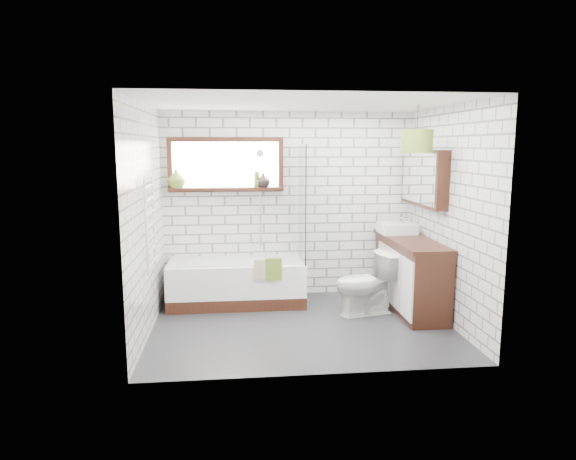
{
  "coord_description": "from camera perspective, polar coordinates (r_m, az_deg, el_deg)",
  "views": [
    {
      "loc": [
        -0.76,
        -5.62,
        2.05
      ],
      "look_at": [
        -0.13,
        0.25,
        1.08
      ],
      "focal_mm": 32.0,
      "sensor_mm": 36.0,
      "label": 1
    }
  ],
  "objects": [
    {
      "name": "wall_left",
      "position": [
        5.75,
        -15.51,
        1.03
      ],
      "size": [
        0.01,
        2.6,
        2.5
      ],
      "primitive_type": "cube",
      "color": "white",
      "rests_on": "ground"
    },
    {
      "name": "tap",
      "position": [
        6.96,
        13.3,
        0.72
      ],
      "size": [
        0.04,
        0.04,
        0.16
      ],
      "primitive_type": "cylinder",
      "rotation": [
        0.0,
        0.0,
        0.33
      ],
      "color": "silver",
      "rests_on": "vanity"
    },
    {
      "name": "towel_beige",
      "position": [
        6.34,
        -2.93,
        -4.38
      ],
      "size": [
        0.19,
        0.05,
        0.25
      ],
      "primitive_type": "cube",
      "color": "tan",
      "rests_on": "bathtub"
    },
    {
      "name": "bottle",
      "position": [
        6.87,
        -3.5,
        5.45
      ],
      "size": [
        0.07,
        0.07,
        0.21
      ],
      "primitive_type": "cylinder",
      "rotation": [
        0.0,
        0.0,
        -0.01
      ],
      "color": "olive",
      "rests_on": "window"
    },
    {
      "name": "wall_right",
      "position": [
        6.19,
        17.43,
        1.5
      ],
      "size": [
        0.01,
        2.6,
        2.5
      ],
      "primitive_type": "cube",
      "color": "white",
      "rests_on": "ground"
    },
    {
      "name": "wall_back",
      "position": [
        7.01,
        0.15,
        2.81
      ],
      "size": [
        3.4,
        0.01,
        2.5
      ],
      "primitive_type": "cube",
      "color": "white",
      "rests_on": "ground"
    },
    {
      "name": "bathtub",
      "position": [
        6.77,
        -5.72,
        -5.82
      ],
      "size": [
        1.75,
        0.77,
        0.57
      ],
      "primitive_type": "cube",
      "color": "white",
      "rests_on": "floor"
    },
    {
      "name": "toilet",
      "position": [
        6.37,
        8.63,
        -5.89
      ],
      "size": [
        0.59,
        0.83,
        0.77
      ],
      "primitive_type": "imported",
      "rotation": [
        0.0,
        0.0,
        -1.34
      ],
      "color": "white",
      "rests_on": "floor"
    },
    {
      "name": "vase_dark",
      "position": [
        6.88,
        -2.78,
        5.4
      ],
      "size": [
        0.23,
        0.23,
        0.19
      ],
      "primitive_type": "imported",
      "rotation": [
        0.0,
        0.0,
        -0.27
      ],
      "color": "black",
      "rests_on": "window"
    },
    {
      "name": "wall_front",
      "position": [
        4.45,
        3.82,
        -1.01
      ],
      "size": [
        3.4,
        0.01,
        2.5
      ],
      "primitive_type": "cube",
      "color": "white",
      "rests_on": "ground"
    },
    {
      "name": "shower_screen",
      "position": [
        6.63,
        1.55,
        3.01
      ],
      "size": [
        0.02,
        0.72,
        1.5
      ],
      "primitive_type": "cube",
      "color": "white",
      "rests_on": "bathtub"
    },
    {
      "name": "vase_olive",
      "position": [
        6.9,
        -12.31,
        5.44
      ],
      "size": [
        0.25,
        0.25,
        0.25
      ],
      "primitive_type": "imported",
      "rotation": [
        0.0,
        0.0,
        -0.08
      ],
      "color": "olive",
      "rests_on": "window"
    },
    {
      "name": "towel_radiator",
      "position": [
        5.75,
        -15.04,
        0.54
      ],
      "size": [
        0.06,
        0.52,
        1.0
      ],
      "primitive_type": "cube",
      "color": "white",
      "rests_on": "wall_left"
    },
    {
      "name": "shower_riser",
      "position": [
        6.92,
        -3.11,
        3.55
      ],
      "size": [
        0.02,
        0.02,
        1.3
      ],
      "primitive_type": "cylinder",
      "color": "silver",
      "rests_on": "wall_back"
    },
    {
      "name": "window",
      "position": [
        6.88,
        -6.91,
        7.22
      ],
      "size": [
        1.52,
        0.16,
        0.68
      ],
      "primitive_type": "cube",
      "color": "black",
      "rests_on": "wall_back"
    },
    {
      "name": "towel_green",
      "position": [
        6.35,
        -1.62,
        -4.35
      ],
      "size": [
        0.2,
        0.06,
        0.28
      ],
      "primitive_type": "cube",
      "color": "#5D7523",
      "rests_on": "bathtub"
    },
    {
      "name": "vanity",
      "position": [
        6.67,
        13.45,
        -4.77
      ],
      "size": [
        0.51,
        1.58,
        0.9
      ],
      "primitive_type": "cube",
      "color": "black",
      "rests_on": "floor"
    },
    {
      "name": "basin",
      "position": [
        6.92,
        12.03,
        0.18
      ],
      "size": [
        0.45,
        0.4,
        0.13
      ],
      "primitive_type": "cube",
      "color": "white",
      "rests_on": "vanity"
    },
    {
      "name": "mirror_cabinet",
      "position": [
        6.67,
        14.88,
        5.61
      ],
      "size": [
        0.16,
        1.2,
        0.7
      ],
      "primitive_type": "cube",
      "color": "black",
      "rests_on": "wall_right"
    },
    {
      "name": "pendant",
      "position": [
        6.01,
        14.12,
        9.56
      ],
      "size": [
        0.35,
        0.35,
        0.26
      ],
      "primitive_type": "cylinder",
      "color": "#5D7523",
      "rests_on": "ceiling"
    },
    {
      "name": "floor",
      "position": [
        6.03,
        1.52,
        -10.57
      ],
      "size": [
        3.4,
        2.6,
        0.01
      ],
      "primitive_type": "cube",
      "color": "#26262A",
      "rests_on": "ground"
    },
    {
      "name": "ceiling",
      "position": [
        5.69,
        1.63,
        13.95
      ],
      "size": [
        3.4,
        2.6,
        0.01
      ],
      "primitive_type": "cube",
      "color": "white",
      "rests_on": "ground"
    }
  ]
}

